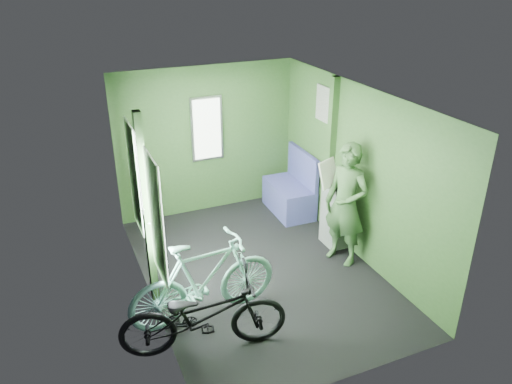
# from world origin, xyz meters

# --- Properties ---
(room) EXTENTS (4.00, 4.02, 2.31)m
(room) POSITION_xyz_m (-0.04, 0.04, 1.44)
(room) COLOR black
(room) RESTS_ON ground
(bicycle_black) EXTENTS (1.80, 1.00, 0.94)m
(bicycle_black) POSITION_xyz_m (-1.09, -1.08, 0.00)
(bicycle_black) COLOR black
(bicycle_black) RESTS_ON ground
(bicycle_mint) EXTENTS (1.75, 0.66, 1.06)m
(bicycle_mint) POSITION_xyz_m (-0.92, -0.60, 0.00)
(bicycle_mint) COLOR #80CABB
(bicycle_mint) RESTS_ON ground
(passenger) EXTENTS (0.60, 0.75, 1.65)m
(passenger) POSITION_xyz_m (1.14, -0.17, 0.83)
(passenger) COLOR #385A31
(passenger) RESTS_ON ground
(waste_box) EXTENTS (0.27, 0.38, 0.92)m
(waste_box) POSITION_xyz_m (1.26, 0.23, 0.46)
(waste_box) COLOR slate
(waste_box) RESTS_ON ground
(bench_seat) EXTENTS (0.55, 0.96, 1.00)m
(bench_seat) POSITION_xyz_m (1.15, 1.37, 0.30)
(bench_seat) COLOR navy
(bench_seat) RESTS_ON ground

